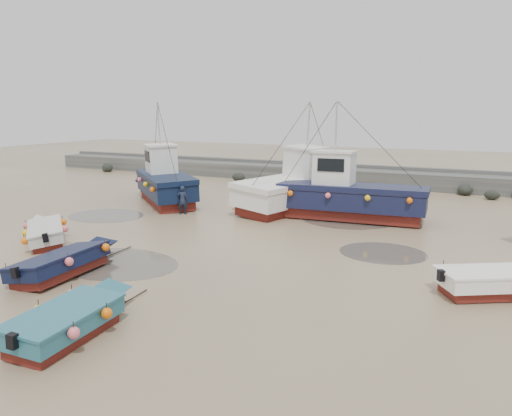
{
  "coord_description": "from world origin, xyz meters",
  "views": [
    {
      "loc": [
        9.67,
        -16.15,
        5.84
      ],
      "look_at": [
        -0.07,
        3.86,
        1.4
      ],
      "focal_mm": 35.0,
      "sensor_mm": 36.0,
      "label": 1
    }
  ],
  "objects_px": {
    "cabin_boat_1": "(299,186)",
    "cabin_boat_2": "(341,194)",
    "dinghy_0": "(47,229)",
    "dinghy_2": "(73,314)",
    "person": "(183,214)",
    "cabin_boat_0": "(164,181)",
    "dinghy_1": "(69,259)"
  },
  "relations": [
    {
      "from": "dinghy_1",
      "to": "cabin_boat_2",
      "type": "bearing_deg",
      "value": 61.37
    },
    {
      "from": "cabin_boat_0",
      "to": "dinghy_1",
      "type": "bearing_deg",
      "value": -115.95
    },
    {
      "from": "person",
      "to": "dinghy_1",
      "type": "bearing_deg",
      "value": 71.72
    },
    {
      "from": "person",
      "to": "dinghy_2",
      "type": "bearing_deg",
      "value": 83.42
    },
    {
      "from": "dinghy_1",
      "to": "dinghy_2",
      "type": "bearing_deg",
      "value": -46.45
    },
    {
      "from": "cabin_boat_2",
      "to": "cabin_boat_1",
      "type": "bearing_deg",
      "value": 55.14
    },
    {
      "from": "dinghy_2",
      "to": "cabin_boat_2",
      "type": "distance_m",
      "value": 17.01
    },
    {
      "from": "cabin_boat_0",
      "to": "person",
      "type": "height_order",
      "value": "cabin_boat_0"
    },
    {
      "from": "person",
      "to": "cabin_boat_0",
      "type": "bearing_deg",
      "value": -69.89
    },
    {
      "from": "dinghy_0",
      "to": "cabin_boat_2",
      "type": "relative_size",
      "value": 0.45
    },
    {
      "from": "dinghy_0",
      "to": "dinghy_2",
      "type": "height_order",
      "value": "same"
    },
    {
      "from": "dinghy_2",
      "to": "cabin_boat_0",
      "type": "height_order",
      "value": "cabin_boat_0"
    },
    {
      "from": "cabin_boat_2",
      "to": "person",
      "type": "distance_m",
      "value": 8.86
    },
    {
      "from": "cabin_boat_0",
      "to": "cabin_boat_1",
      "type": "distance_m",
      "value": 8.61
    },
    {
      "from": "dinghy_0",
      "to": "cabin_boat_2",
      "type": "height_order",
      "value": "cabin_boat_2"
    },
    {
      "from": "dinghy_2",
      "to": "cabin_boat_0",
      "type": "distance_m",
      "value": 19.1
    },
    {
      "from": "cabin_boat_0",
      "to": "cabin_boat_2",
      "type": "bearing_deg",
      "value": -47.43
    },
    {
      "from": "dinghy_0",
      "to": "cabin_boat_2",
      "type": "distance_m",
      "value": 14.74
    },
    {
      "from": "cabin_boat_2",
      "to": "dinghy_0",
      "type": "bearing_deg",
      "value": 129.89
    },
    {
      "from": "cabin_boat_0",
      "to": "cabin_boat_1",
      "type": "xyz_separation_m",
      "value": [
        8.38,
        1.95,
        -0.04
      ]
    },
    {
      "from": "dinghy_1",
      "to": "person",
      "type": "relative_size",
      "value": 3.7
    },
    {
      "from": "dinghy_0",
      "to": "cabin_boat_1",
      "type": "distance_m",
      "value": 14.22
    },
    {
      "from": "dinghy_0",
      "to": "dinghy_2",
      "type": "relative_size",
      "value": 0.91
    },
    {
      "from": "cabin_boat_1",
      "to": "person",
      "type": "distance_m",
      "value": 7.07
    },
    {
      "from": "cabin_boat_1",
      "to": "cabin_boat_2",
      "type": "height_order",
      "value": "same"
    },
    {
      "from": "cabin_boat_2",
      "to": "person",
      "type": "bearing_deg",
      "value": 103.97
    },
    {
      "from": "person",
      "to": "dinghy_0",
      "type": "bearing_deg",
      "value": 44.1
    },
    {
      "from": "cabin_boat_0",
      "to": "dinghy_0",
      "type": "bearing_deg",
      "value": -132.33
    },
    {
      "from": "dinghy_0",
      "to": "person",
      "type": "bearing_deg",
      "value": 24.95
    },
    {
      "from": "dinghy_0",
      "to": "dinghy_1",
      "type": "xyz_separation_m",
      "value": [
        4.31,
        -2.86,
        0.0
      ]
    },
    {
      "from": "dinghy_0",
      "to": "cabin_boat_1",
      "type": "bearing_deg",
      "value": 9.79
    },
    {
      "from": "dinghy_2",
      "to": "cabin_boat_2",
      "type": "xyz_separation_m",
      "value": [
        2.2,
        16.85,
        0.75
      ]
    }
  ]
}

